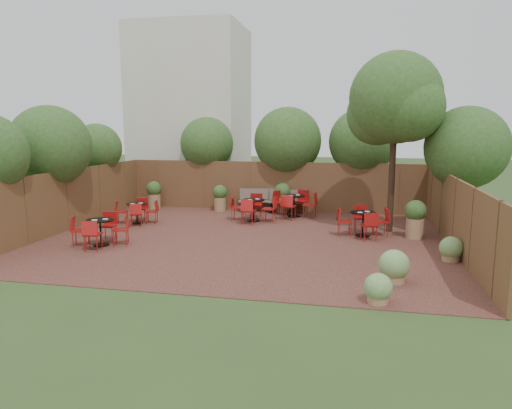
# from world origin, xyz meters

# --- Properties ---
(ground) EXTENTS (80.00, 80.00, 0.00)m
(ground) POSITION_xyz_m (0.00, 0.00, 0.00)
(ground) COLOR #354F23
(ground) RESTS_ON ground
(courtyard_paving) EXTENTS (12.00, 10.00, 0.02)m
(courtyard_paving) POSITION_xyz_m (0.00, 0.00, 0.01)
(courtyard_paving) COLOR #3E1F19
(courtyard_paving) RESTS_ON ground
(fence_back) EXTENTS (12.00, 0.08, 2.00)m
(fence_back) POSITION_xyz_m (0.00, 5.00, 1.00)
(fence_back) COLOR brown
(fence_back) RESTS_ON ground
(fence_left) EXTENTS (0.08, 10.00, 2.00)m
(fence_left) POSITION_xyz_m (-6.00, 0.00, 1.00)
(fence_left) COLOR brown
(fence_left) RESTS_ON ground
(fence_right) EXTENTS (0.08, 10.00, 2.00)m
(fence_right) POSITION_xyz_m (6.00, 0.00, 1.00)
(fence_right) COLOR brown
(fence_right) RESTS_ON ground
(neighbour_building) EXTENTS (5.00, 4.00, 8.00)m
(neighbour_building) POSITION_xyz_m (-4.50, 8.00, 4.00)
(neighbour_building) COLOR beige
(neighbour_building) RESTS_ON ground
(overhang_foliage) EXTENTS (15.69, 10.75, 2.75)m
(overhang_foliage) POSITION_xyz_m (-0.79, 3.09, 2.76)
(overhang_foliage) COLOR #2B501A
(overhang_foliage) RESTS_ON ground
(courtyard_tree) EXTENTS (2.95, 2.88, 5.71)m
(courtyard_tree) POSITION_xyz_m (4.40, 1.93, 4.12)
(courtyard_tree) COLOR black
(courtyard_tree) RESTS_ON courtyard_paving
(park_bench_left) EXTENTS (1.54, 0.68, 0.92)m
(park_bench_left) POSITION_xyz_m (-0.56, 4.63, 0.49)
(park_bench_left) COLOR brown
(park_bench_left) RESTS_ON courtyard_paving
(park_bench_right) EXTENTS (1.50, 0.56, 0.91)m
(park_bench_right) POSITION_xyz_m (0.65, 4.62, 0.49)
(park_bench_right) COLOR brown
(park_bench_right) RESTS_ON courtyard_paving
(bistro_tables) EXTENTS (9.34, 7.19, 0.95)m
(bistro_tables) POSITION_xyz_m (-0.53, 1.60, 0.47)
(bistro_tables) COLOR black
(bistro_tables) RESTS_ON courtyard_paving
(planters) EXTENTS (10.67, 4.20, 1.18)m
(planters) POSITION_xyz_m (-0.13, 3.60, 0.64)
(planters) COLOR #946F4A
(planters) RESTS_ON courtyard_paving
(low_shrubs) EXTENTS (2.51, 3.93, 0.73)m
(low_shrubs) POSITION_xyz_m (4.51, -3.04, 0.34)
(low_shrubs) COLOR #946F4A
(low_shrubs) RESTS_ON courtyard_paving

